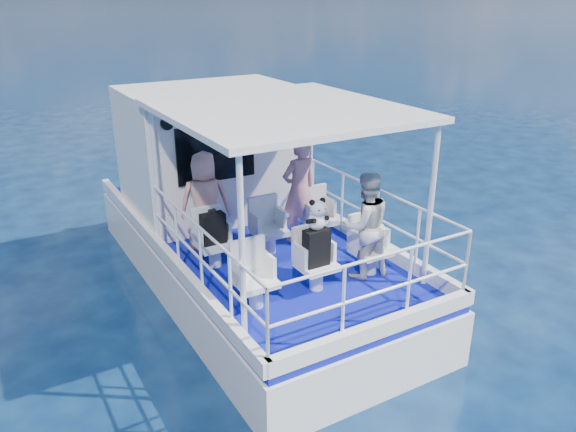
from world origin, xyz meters
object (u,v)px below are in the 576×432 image
at_px(backpack_center, 316,247).
at_px(passenger_port_fwd, 205,202).
at_px(passenger_stbd_aft, 365,225).
at_px(panda, 317,214).

bearing_deg(backpack_center, passenger_port_fwd, 111.03).
relative_size(passenger_port_fwd, passenger_stbd_aft, 1.02).
bearing_deg(backpack_center, passenger_stbd_aft, 2.56).
xyz_separation_m(passenger_port_fwd, panda, (0.75, -1.90, 0.31)).
height_order(passenger_stbd_aft, backpack_center, passenger_stbd_aft).
bearing_deg(panda, backpack_center, -125.95).
relative_size(passenger_port_fwd, panda, 3.78).
distance_m(passenger_stbd_aft, panda, 0.86).
xyz_separation_m(backpack_center, panda, (0.01, 0.02, 0.45)).
distance_m(passenger_port_fwd, panda, 2.06).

